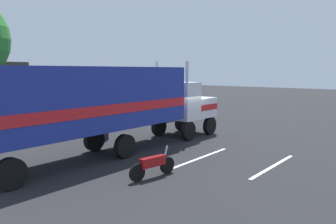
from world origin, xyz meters
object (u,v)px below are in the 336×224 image
semi_truck (110,102)px  person_bystander (106,125)px  motorcycle (153,165)px  parked_bus (114,94)px

semi_truck → person_bystander: size_ratio=8.70×
person_bystander → motorcycle: (-3.33, -6.60, -0.41)m
person_bystander → motorcycle: 7.41m
person_bystander → parked_bus: bearing=44.9°
person_bystander → parked_bus: 8.91m
person_bystander → motorcycle: bearing=-116.8°
semi_truck → motorcycle: (-1.38, -3.94, -2.04)m
semi_truck → person_bystander: semi_truck is taller
semi_truck → person_bystander: 3.68m
motorcycle → semi_truck: bearing=70.8°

